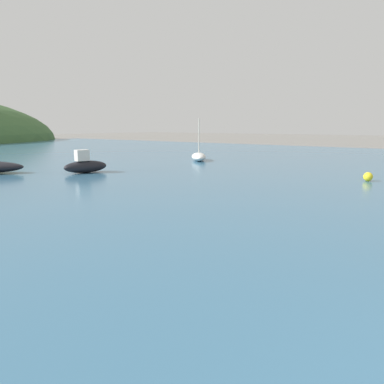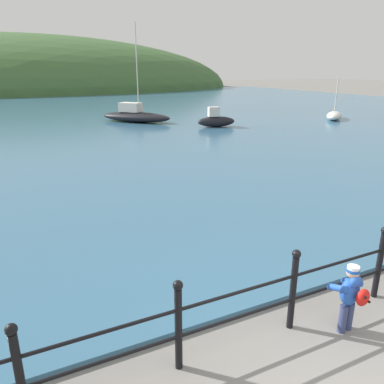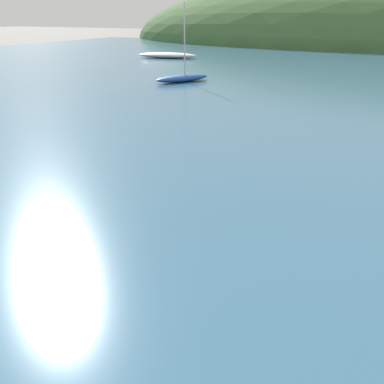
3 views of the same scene
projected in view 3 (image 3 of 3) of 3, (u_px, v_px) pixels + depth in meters
water at (352, 75)px, 27.89m from camera, size 80.00×60.00×0.10m
boat_far_left at (167, 55)px, 37.57m from camera, size 5.19×2.43×0.45m
boat_twin_mast at (182, 78)px, 24.69m from camera, size 2.41×3.43×4.08m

